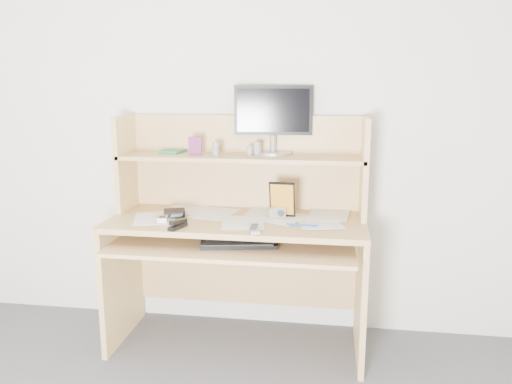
# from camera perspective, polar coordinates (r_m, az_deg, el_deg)

# --- Properties ---
(back_wall) EXTENTS (3.60, 0.04, 2.50)m
(back_wall) POSITION_cam_1_polar(r_m,az_deg,el_deg) (2.97, -1.15, 7.85)
(back_wall) COLOR silver
(back_wall) RESTS_ON floor
(desk) EXTENTS (1.40, 0.70, 1.30)m
(desk) POSITION_cam_1_polar(r_m,az_deg,el_deg) (2.83, -1.92, -3.76)
(desk) COLOR tan
(desk) RESTS_ON floor
(paper_clutter) EXTENTS (1.32, 0.54, 0.01)m
(paper_clutter) POSITION_cam_1_polar(r_m,az_deg,el_deg) (2.74, -2.23, -3.03)
(paper_clutter) COLOR silver
(paper_clutter) RESTS_ON desk
(keyboard) EXTENTS (0.42, 0.21, 0.03)m
(keyboard) POSITION_cam_1_polar(r_m,az_deg,el_deg) (2.60, -1.97, -5.90)
(keyboard) COLOR black
(keyboard) RESTS_ON desk
(tv_remote) EXTENTS (0.08, 0.17, 0.02)m
(tv_remote) POSITION_cam_1_polar(r_m,az_deg,el_deg) (2.50, -0.23, -4.24)
(tv_remote) COLOR gray
(tv_remote) RESTS_ON paper_clutter
(flip_phone) EXTENTS (0.07, 0.10, 0.02)m
(flip_phone) POSITION_cam_1_polar(r_m,az_deg,el_deg) (2.74, -10.58, -2.92)
(flip_phone) COLOR #AEAEB0
(flip_phone) RESTS_ON paper_clutter
(stapler) EXTENTS (0.07, 0.14, 0.04)m
(stapler) POSITION_cam_1_polar(r_m,az_deg,el_deg) (2.58, -8.94, -3.58)
(stapler) COLOR black
(stapler) RESTS_ON paper_clutter
(wallet) EXTENTS (0.14, 0.13, 0.03)m
(wallet) POSITION_cam_1_polar(r_m,az_deg,el_deg) (2.83, -9.30, -2.33)
(wallet) COLOR black
(wallet) RESTS_ON paper_clutter
(sticky_note_pad) EXTENTS (0.10, 0.10, 0.01)m
(sticky_note_pad) POSITION_cam_1_polar(r_m,az_deg,el_deg) (2.80, -10.71, -2.85)
(sticky_note_pad) COLOR yellow
(sticky_note_pad) RESTS_ON desk
(digital_camera) EXTENTS (0.10, 0.07, 0.06)m
(digital_camera) POSITION_cam_1_polar(r_m,az_deg,el_deg) (2.74, 2.37, -2.37)
(digital_camera) COLOR #A7A7A9
(digital_camera) RESTS_ON paper_clutter
(game_case) EXTENTS (0.14, 0.03, 0.20)m
(game_case) POSITION_cam_1_polar(r_m,az_deg,el_deg) (2.74, 3.01, -0.84)
(game_case) COLOR black
(game_case) RESTS_ON paper_clutter
(blue_pen) EXTENTS (0.16, 0.02, 0.01)m
(blue_pen) POSITION_cam_1_polar(r_m,az_deg,el_deg) (2.59, 5.27, -3.75)
(blue_pen) COLOR #173EB0
(blue_pen) RESTS_ON paper_clutter
(card_box) EXTENTS (0.08, 0.03, 0.10)m
(card_box) POSITION_cam_1_polar(r_m,az_deg,el_deg) (2.85, -6.98, 5.24)
(card_box) COLOR #A51626
(card_box) RESTS_ON desk
(shelf_book) EXTENTS (0.14, 0.18, 0.02)m
(shelf_book) POSITION_cam_1_polar(r_m,az_deg,el_deg) (2.98, -9.45, 4.61)
(shelf_book) COLOR #368850
(shelf_book) RESTS_ON desk
(chip_stack_a) EXTENTS (0.04, 0.04, 0.05)m
(chip_stack_a) POSITION_cam_1_polar(r_m,az_deg,el_deg) (2.82, -0.72, 4.74)
(chip_stack_a) COLOR black
(chip_stack_a) RESTS_ON desk
(chip_stack_b) EXTENTS (0.05, 0.05, 0.07)m
(chip_stack_b) POSITION_cam_1_polar(r_m,az_deg,el_deg) (2.84, -4.59, 4.93)
(chip_stack_b) COLOR silver
(chip_stack_b) RESTS_ON desk
(chip_stack_c) EXTENTS (0.04, 0.04, 0.05)m
(chip_stack_c) POSITION_cam_1_polar(r_m,az_deg,el_deg) (2.81, -4.60, 4.65)
(chip_stack_c) COLOR black
(chip_stack_c) RESTS_ON desk
(chip_stack_d) EXTENTS (0.05, 0.05, 0.08)m
(chip_stack_d) POSITION_cam_1_polar(r_m,az_deg,el_deg) (2.82, 0.15, 4.99)
(chip_stack_d) COLOR silver
(chip_stack_d) RESTS_ON desk
(monitor) EXTENTS (0.45, 0.22, 0.39)m
(monitor) POSITION_cam_1_polar(r_m,az_deg,el_deg) (2.89, 1.98, 8.50)
(monitor) COLOR #ADACB1
(monitor) RESTS_ON desk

